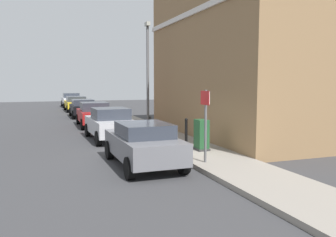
{
  "coord_description": "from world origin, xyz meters",
  "views": [
    {
      "loc": [
        -3.48,
        -11.85,
        2.7
      ],
      "look_at": [
        1.48,
        1.76,
        1.2
      ],
      "focal_mm": 37.94,
      "sensor_mm": 36.0,
      "label": 1
    }
  ],
  "objects_px": {
    "car_yellow": "(76,103)",
    "lamppost": "(148,71)",
    "bollard_far_kerb": "(150,126)",
    "street_sign": "(205,115)",
    "utility_cabinet": "(201,136)",
    "bollard_near_cabinet": "(186,130)",
    "car_grey": "(143,143)",
    "car_black": "(83,108)",
    "car_silver": "(110,124)",
    "car_white": "(71,100)",
    "car_red": "(94,114)"
  },
  "relations": [
    {
      "from": "car_silver",
      "to": "bollard_near_cabinet",
      "type": "bearing_deg",
      "value": -136.93
    },
    {
      "from": "utility_cabinet",
      "to": "street_sign",
      "type": "distance_m",
      "value": 2.25
    },
    {
      "from": "car_silver",
      "to": "street_sign",
      "type": "relative_size",
      "value": 1.75
    },
    {
      "from": "car_white",
      "to": "bollard_near_cabinet",
      "type": "bearing_deg",
      "value": -174.61
    },
    {
      "from": "car_black",
      "to": "car_white",
      "type": "xyz_separation_m",
      "value": [
        0.13,
        11.95,
        0.04
      ]
    },
    {
      "from": "lamppost",
      "to": "street_sign",
      "type": "bearing_deg",
      "value": -94.52
    },
    {
      "from": "car_red",
      "to": "car_white",
      "type": "bearing_deg",
      "value": 0.43
    },
    {
      "from": "car_red",
      "to": "lamppost",
      "type": "xyz_separation_m",
      "value": [
        2.46,
        -3.15,
        2.55
      ]
    },
    {
      "from": "car_white",
      "to": "bollard_near_cabinet",
      "type": "xyz_separation_m",
      "value": [
        2.49,
        -26.08,
        -0.06
      ]
    },
    {
      "from": "car_black",
      "to": "car_grey",
      "type": "bearing_deg",
      "value": -179.72
    },
    {
      "from": "lamppost",
      "to": "bollard_near_cabinet",
      "type": "bearing_deg",
      "value": -87.76
    },
    {
      "from": "utility_cabinet",
      "to": "car_yellow",
      "type": "bearing_deg",
      "value": 96.38
    },
    {
      "from": "car_white",
      "to": "utility_cabinet",
      "type": "relative_size",
      "value": 3.47
    },
    {
      "from": "bollard_near_cabinet",
      "to": "car_grey",
      "type": "bearing_deg",
      "value": -133.63
    },
    {
      "from": "car_grey",
      "to": "lamppost",
      "type": "height_order",
      "value": "lamppost"
    },
    {
      "from": "car_grey",
      "to": "utility_cabinet",
      "type": "distance_m",
      "value": 2.81
    },
    {
      "from": "car_black",
      "to": "street_sign",
      "type": "relative_size",
      "value": 1.71
    },
    {
      "from": "car_black",
      "to": "car_yellow",
      "type": "height_order",
      "value": "car_yellow"
    },
    {
      "from": "car_white",
      "to": "car_red",
      "type": "bearing_deg",
      "value": 179.41
    },
    {
      "from": "car_grey",
      "to": "utility_cabinet",
      "type": "bearing_deg",
      "value": -67.34
    },
    {
      "from": "utility_cabinet",
      "to": "bollard_near_cabinet",
      "type": "height_order",
      "value": "utility_cabinet"
    },
    {
      "from": "car_yellow",
      "to": "lamppost",
      "type": "distance_m",
      "value": 15.74
    },
    {
      "from": "car_black",
      "to": "bollard_near_cabinet",
      "type": "xyz_separation_m",
      "value": [
        2.62,
        -14.13,
        -0.02
      ]
    },
    {
      "from": "car_grey",
      "to": "car_white",
      "type": "relative_size",
      "value": 0.99
    },
    {
      "from": "bollard_far_kerb",
      "to": "street_sign",
      "type": "relative_size",
      "value": 0.45
    },
    {
      "from": "utility_cabinet",
      "to": "bollard_far_kerb",
      "type": "distance_m",
      "value": 3.57
    },
    {
      "from": "car_grey",
      "to": "car_yellow",
      "type": "distance_m",
      "value": 23.07
    },
    {
      "from": "car_white",
      "to": "street_sign",
      "type": "distance_m",
      "value": 29.71
    },
    {
      "from": "car_white",
      "to": "bollard_far_kerb",
      "type": "xyz_separation_m",
      "value": [
        1.43,
        -24.34,
        -0.06
      ]
    },
    {
      "from": "car_grey",
      "to": "car_yellow",
      "type": "height_order",
      "value": "car_grey"
    },
    {
      "from": "car_silver",
      "to": "bollard_near_cabinet",
      "type": "distance_m",
      "value": 3.83
    },
    {
      "from": "car_grey",
      "to": "car_red",
      "type": "relative_size",
      "value": 0.97
    },
    {
      "from": "bollard_far_kerb",
      "to": "street_sign",
      "type": "bearing_deg",
      "value": -87.9
    },
    {
      "from": "street_sign",
      "to": "lamppost",
      "type": "distance_m",
      "value": 8.67
    },
    {
      "from": "car_red",
      "to": "car_yellow",
      "type": "height_order",
      "value": "car_red"
    },
    {
      "from": "utility_cabinet",
      "to": "bollard_far_kerb",
      "type": "xyz_separation_m",
      "value": [
        -0.96,
        3.44,
        0.02
      ]
    },
    {
      "from": "car_black",
      "to": "car_yellow",
      "type": "bearing_deg",
      "value": -0.17
    },
    {
      "from": "bollard_near_cabinet",
      "to": "car_yellow",
      "type": "bearing_deg",
      "value": 97.19
    },
    {
      "from": "street_sign",
      "to": "bollard_far_kerb",
      "type": "bearing_deg",
      "value": 92.1
    },
    {
      "from": "car_silver",
      "to": "car_yellow",
      "type": "bearing_deg",
      "value": -1.85
    },
    {
      "from": "car_black",
      "to": "utility_cabinet",
      "type": "xyz_separation_m",
      "value": [
        2.52,
        -15.83,
        -0.04
      ]
    },
    {
      "from": "bollard_far_kerb",
      "to": "street_sign",
      "type": "height_order",
      "value": "street_sign"
    },
    {
      "from": "car_black",
      "to": "utility_cabinet",
      "type": "relative_size",
      "value": 3.43
    },
    {
      "from": "bollard_near_cabinet",
      "to": "bollard_far_kerb",
      "type": "height_order",
      "value": "same"
    },
    {
      "from": "bollard_near_cabinet",
      "to": "bollard_far_kerb",
      "type": "distance_m",
      "value": 2.04
    },
    {
      "from": "car_silver",
      "to": "bollard_far_kerb",
      "type": "bearing_deg",
      "value": -122.82
    },
    {
      "from": "car_yellow",
      "to": "utility_cabinet",
      "type": "relative_size",
      "value": 3.75
    },
    {
      "from": "car_white",
      "to": "car_yellow",
      "type": "bearing_deg",
      "value": 179.3
    },
    {
      "from": "car_red",
      "to": "bollard_near_cabinet",
      "type": "height_order",
      "value": "car_red"
    },
    {
      "from": "car_silver",
      "to": "lamppost",
      "type": "distance_m",
      "value": 4.17
    }
  ]
}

